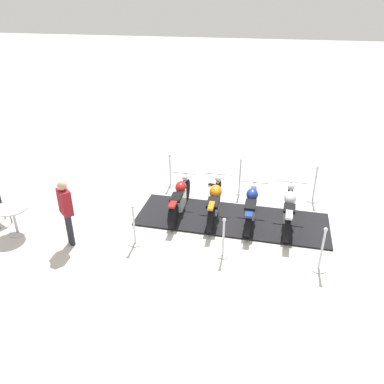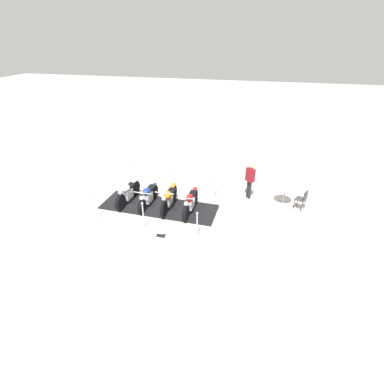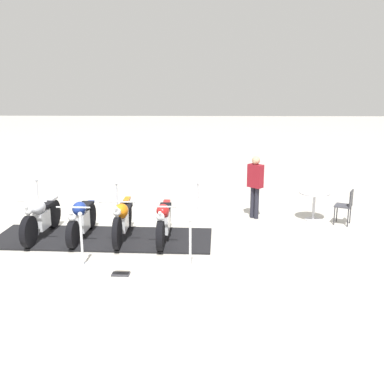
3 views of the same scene
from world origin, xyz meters
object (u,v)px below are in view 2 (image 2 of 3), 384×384
object	(u,v)px
motorcycle_copper	(169,199)
stanchion_right_mid	(144,219)
stanchion_right_rear	(197,228)
bystander_person	(250,178)
cafe_chair_near_table	(302,198)
motorcycle_navy	(148,196)
stanchion_left_front	(130,180)
stanchion_left_rear	(215,190)
stanchion_left_mid	(171,184)
cafe_table	(284,192)
motorcycle_maroon	(190,202)
motorcycle_chrome	(128,193)
info_placard	(161,234)
stanchion_right_front	(95,212)

from	to	relation	value
motorcycle_copper	stanchion_right_mid	bearing A→B (deg)	-19.52
stanchion_right_rear	bystander_person	world-z (taller)	bystander_person
cafe_chair_near_table	bystander_person	world-z (taller)	bystander_person
motorcycle_navy	stanchion_left_front	world-z (taller)	stanchion_left_front
stanchion_left_rear	bystander_person	size ratio (longest dim) A/B	0.63
stanchion_left_mid	stanchion_left_front	world-z (taller)	stanchion_left_front
cafe_table	bystander_person	size ratio (longest dim) A/B	0.47
stanchion_left_rear	motorcycle_maroon	bearing A→B (deg)	64.04
cafe_chair_near_table	stanchion_right_rear	bearing A→B (deg)	63.96
motorcycle_copper	stanchion_left_front	xyz separation A→B (m)	(2.59, -1.73, -0.19)
motorcycle_chrome	stanchion_left_front	size ratio (longest dim) A/B	1.92
motorcycle_navy	info_placard	size ratio (longest dim) A/B	5.76
cafe_table	motorcycle_navy	bearing A→B (deg)	15.89
info_placard	stanchion_left_rear	bearing A→B (deg)	-110.21
motorcycle_navy	cafe_chair_near_table	xyz separation A→B (m)	(-6.53, -1.28, 0.05)
stanchion_left_front	stanchion_right_front	bearing A→B (deg)	87.84
motorcycle_chrome	stanchion_left_front	world-z (taller)	stanchion_left_front
motorcycle_navy	stanchion_left_front	xyz separation A→B (m)	(1.62, -1.69, -0.16)
cafe_table	cafe_chair_near_table	distance (m)	0.82
cafe_chair_near_table	bystander_person	bearing A→B (deg)	14.15
stanchion_right_mid	cafe_chair_near_table	world-z (taller)	stanchion_right_mid
stanchion_left_front	info_placard	size ratio (longest dim) A/B	3.13
motorcycle_maroon	cafe_table	world-z (taller)	motorcycle_maroon
motorcycle_navy	stanchion_left_rear	distance (m)	3.11
stanchion_right_mid	stanchion_left_front	distance (m)	3.87
bystander_person	motorcycle_maroon	bearing A→B (deg)	-7.58
stanchion_left_front	cafe_table	bearing A→B (deg)	179.72
cafe_table	cafe_chair_near_table	world-z (taller)	cafe_chair_near_table
info_placard	cafe_table	world-z (taller)	cafe_table
info_placard	bystander_person	distance (m)	4.93
motorcycle_navy	stanchion_left_mid	world-z (taller)	stanchion_left_mid
stanchion_right_rear	info_placard	world-z (taller)	stanchion_right_rear
motorcycle_navy	motorcycle_maroon	distance (m)	1.93
cafe_chair_near_table	stanchion_left_front	bearing A→B (deg)	24.24
motorcycle_navy	bystander_person	world-z (taller)	bystander_person
motorcycle_copper	stanchion_right_front	size ratio (longest dim) A/B	1.94
bystander_person	cafe_table	bearing A→B (deg)	127.67
stanchion_left_mid	cafe_table	distance (m)	5.27
stanchion_right_front	cafe_table	bearing A→B (deg)	-157.23
stanchion_right_front	info_placard	world-z (taller)	stanchion_right_front
motorcycle_navy	stanchion_left_mid	xyz separation A→B (m)	(-0.54, -1.61, -0.13)
stanchion_right_front	cafe_table	world-z (taller)	stanchion_right_front
motorcycle_maroon	stanchion_left_front	xyz separation A→B (m)	(3.55, -1.76, -0.16)
stanchion_right_mid	stanchion_left_rear	bearing A→B (deg)	-126.21
motorcycle_navy	bystander_person	xyz separation A→B (m)	(-4.24, -1.81, 0.53)
motorcycle_copper	stanchion_left_mid	bearing A→B (deg)	-165.90
stanchion_left_rear	stanchion_right_front	size ratio (longest dim) A/B	0.97
stanchion_left_front	stanchion_left_rear	bearing A→B (deg)	177.84
motorcycle_maroon	motorcycle_chrome	bearing A→B (deg)	-91.13
motorcycle_maroon	stanchion_right_rear	bearing A→B (deg)	23.25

